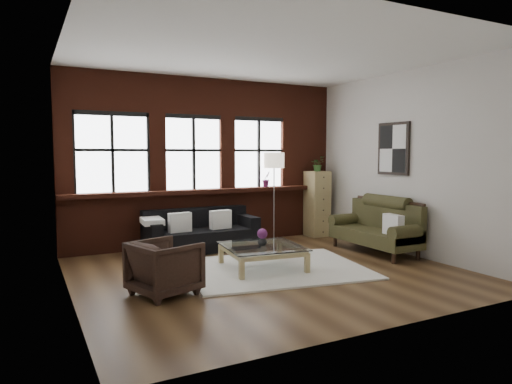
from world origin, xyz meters
name	(u,v)px	position (x,y,z in m)	size (l,w,h in m)	color
floor	(268,272)	(0.00, 0.00, 0.00)	(5.50, 5.50, 0.00)	#472F1A
ceiling	(269,53)	(0.00, 0.00, 3.20)	(5.50, 5.50, 0.00)	white
wall_back	(207,162)	(0.00, 2.50, 1.60)	(5.50, 5.50, 0.00)	beige
wall_front	(391,171)	(0.00, -2.50, 1.60)	(5.50, 5.50, 0.00)	beige
wall_left	(67,168)	(-2.75, 0.00, 1.60)	(5.00, 5.00, 0.00)	beige
wall_right	(407,163)	(2.75, 0.00, 1.60)	(5.00, 5.00, 0.00)	beige
brick_backwall	(208,162)	(0.00, 2.44, 1.60)	(5.50, 0.12, 3.20)	#4F1F12
sill_ledge	(210,191)	(0.00, 2.35, 1.04)	(5.50, 0.30, 0.08)	#4F1F12
window_left	(112,154)	(-1.80, 2.45, 1.75)	(1.38, 0.10, 1.50)	black
window_mid	(193,154)	(-0.30, 2.45, 1.75)	(1.38, 0.10, 1.50)	black
window_right	(258,154)	(1.10, 2.45, 1.75)	(1.38, 0.10, 1.50)	black
wall_poster	(393,149)	(2.72, 0.30, 1.85)	(0.05, 0.74, 0.94)	black
shag_rug	(275,268)	(0.16, 0.08, 0.01)	(2.64, 2.08, 0.03)	silver
dark_sofa	(201,230)	(-0.36, 1.90, 0.37)	(2.03, 0.82, 0.73)	black
pillow_a	(180,222)	(-0.79, 1.80, 0.56)	(0.40, 0.14, 0.34)	white
pillow_b	(220,219)	(-0.02, 1.80, 0.56)	(0.40, 0.14, 0.34)	white
vintage_settee	(374,226)	(2.30, 0.29, 0.48)	(0.79, 1.79, 0.95)	#333117
pillow_settee	(393,225)	(2.22, -0.26, 0.59)	(0.14, 0.38, 0.34)	white
armchair	(165,268)	(-1.68, -0.37, 0.34)	(0.73, 0.76, 0.69)	black
coffee_table	(262,258)	(-0.01, 0.17, 0.18)	(1.13, 1.13, 0.38)	tan
vase	(262,241)	(-0.01, 0.17, 0.44)	(0.14, 0.14, 0.15)	#B2B2B2
flowers	(262,234)	(-0.01, 0.17, 0.55)	(0.16, 0.16, 0.16)	#5F2059
drawer_chest	(317,204)	(2.36, 2.14, 0.69)	(0.43, 0.43, 1.39)	tan
potted_plant_top	(318,164)	(2.36, 2.14, 1.55)	(0.29, 0.25, 0.32)	#2D5923
floor_lamp	(274,194)	(1.20, 1.97, 0.97)	(0.40, 0.40, 1.93)	#A5A5A8
sill_plant	(266,179)	(1.22, 2.32, 1.24)	(0.18, 0.14, 0.32)	#5F2059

